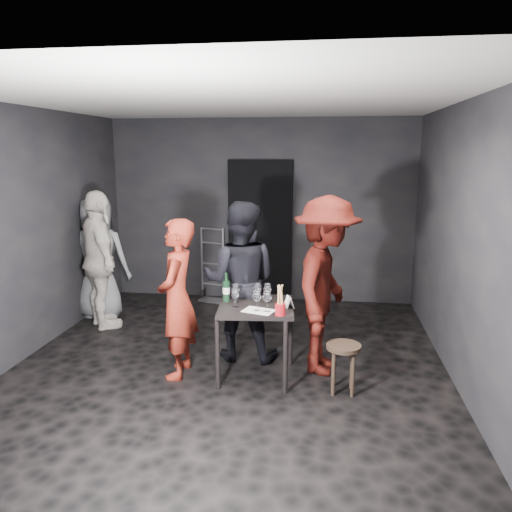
# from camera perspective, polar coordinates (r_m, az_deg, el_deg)

# --- Properties ---
(floor) EXTENTS (4.50, 5.00, 0.02)m
(floor) POSITION_cam_1_polar(r_m,az_deg,el_deg) (5.42, -3.02, -12.32)
(floor) COLOR black
(floor) RESTS_ON ground
(ceiling) EXTENTS (4.50, 5.00, 0.02)m
(ceiling) POSITION_cam_1_polar(r_m,az_deg,el_deg) (4.97, -3.37, 17.40)
(ceiling) COLOR silver
(ceiling) RESTS_ON ground
(wall_back) EXTENTS (4.50, 0.04, 2.70)m
(wall_back) POSITION_cam_1_polar(r_m,az_deg,el_deg) (7.46, 0.55, 5.19)
(wall_back) COLOR black
(wall_back) RESTS_ON ground
(wall_front) EXTENTS (4.50, 0.04, 2.70)m
(wall_front) POSITION_cam_1_polar(r_m,az_deg,el_deg) (2.69, -13.66, -7.42)
(wall_front) COLOR black
(wall_front) RESTS_ON ground
(wall_left) EXTENTS (0.04, 5.00, 2.70)m
(wall_left) POSITION_cam_1_polar(r_m,az_deg,el_deg) (5.88, -25.23, 2.23)
(wall_left) COLOR black
(wall_left) RESTS_ON ground
(wall_right) EXTENTS (0.04, 5.00, 2.70)m
(wall_right) POSITION_cam_1_polar(r_m,az_deg,el_deg) (5.09, 22.52, 1.12)
(wall_right) COLOR black
(wall_right) RESTS_ON ground
(doorway) EXTENTS (0.95, 0.10, 2.10)m
(doorway) POSITION_cam_1_polar(r_m,az_deg,el_deg) (7.45, 0.49, 2.85)
(doorway) COLOR black
(doorway) RESTS_ON ground
(wallbox_upper) EXTENTS (0.12, 0.06, 0.12)m
(wallbox_upper) POSITION_cam_1_polar(r_m,az_deg,el_deg) (7.34, 7.13, 5.77)
(wallbox_upper) COLOR #B7B7B2
(wallbox_upper) RESTS_ON wall_back
(wallbox_lower) EXTENTS (0.10, 0.06, 0.14)m
(wallbox_lower) POSITION_cam_1_polar(r_m,az_deg,el_deg) (7.35, 8.68, 5.34)
(wallbox_lower) COLOR #B7B7B2
(wallbox_lower) RESTS_ON wall_back
(hand_truck) EXTENTS (0.37, 0.32, 1.10)m
(hand_truck) POSITION_cam_1_polar(r_m,az_deg,el_deg) (7.62, -4.98, -3.48)
(hand_truck) COLOR #B2B2B7
(hand_truck) RESTS_ON floor
(tasting_table) EXTENTS (0.72, 0.72, 0.75)m
(tasting_table) POSITION_cam_1_polar(r_m,az_deg,el_deg) (4.93, 0.00, -6.69)
(tasting_table) COLOR black
(tasting_table) RESTS_ON floor
(stool) EXTENTS (0.32, 0.32, 0.47)m
(stool) POSITION_cam_1_polar(r_m,az_deg,el_deg) (4.79, 9.96, -11.09)
(stool) COLOR black
(stool) RESTS_ON floor
(server_red) EXTENTS (0.43, 0.63, 1.69)m
(server_red) POSITION_cam_1_polar(r_m,az_deg,el_deg) (4.98, -9.03, -4.33)
(server_red) COLOR maroon
(server_red) RESTS_ON floor
(woman_black) EXTENTS (0.97, 0.55, 1.96)m
(woman_black) POSITION_cam_1_polar(r_m,az_deg,el_deg) (5.31, -1.82, -1.60)
(woman_black) COLOR black
(woman_black) RESTS_ON floor
(man_maroon) EXTENTS (0.91, 1.50, 2.17)m
(man_maroon) POSITION_cam_1_polar(r_m,az_deg,el_deg) (5.01, 8.04, -1.37)
(man_maroon) COLOR #400E09
(man_maroon) RESTS_ON floor
(bystander_cream) EXTENTS (1.21, 1.29, 2.05)m
(bystander_cream) POSITION_cam_1_polar(r_m,az_deg,el_deg) (6.53, -17.51, 0.79)
(bystander_cream) COLOR white
(bystander_cream) RESTS_ON floor
(bystander_grey) EXTENTS (0.88, 0.48, 1.80)m
(bystander_grey) POSITION_cam_1_polar(r_m,az_deg,el_deg) (6.98, -17.55, 0.42)
(bystander_grey) COLOR gray
(bystander_grey) RESTS_ON floor
(tasting_mat) EXTENTS (0.33, 0.27, 0.00)m
(tasting_mat) POSITION_cam_1_polar(r_m,az_deg,el_deg) (4.71, 0.31, -6.27)
(tasting_mat) COLOR white
(tasting_mat) RESTS_ON tasting_table
(wine_glass_a) EXTENTS (0.09, 0.09, 0.19)m
(wine_glass_a) POSITION_cam_1_polar(r_m,az_deg,el_deg) (4.80, -2.41, -4.75)
(wine_glass_a) COLOR white
(wine_glass_a) RESTS_ON tasting_table
(wine_glass_b) EXTENTS (0.08, 0.08, 0.20)m
(wine_glass_b) POSITION_cam_1_polar(r_m,az_deg,el_deg) (4.96, -2.33, -4.17)
(wine_glass_b) COLOR white
(wine_glass_b) RESTS_ON tasting_table
(wine_glass_c) EXTENTS (0.09, 0.09, 0.19)m
(wine_glass_c) POSITION_cam_1_polar(r_m,az_deg,el_deg) (5.01, 0.18, -4.07)
(wine_glass_c) COLOR white
(wine_glass_c) RESTS_ON tasting_table
(wine_glass_d) EXTENTS (0.10, 0.10, 0.22)m
(wine_glass_d) POSITION_cam_1_polar(r_m,az_deg,el_deg) (4.69, 0.10, -5.03)
(wine_glass_d) COLOR white
(wine_glass_d) RESTS_ON tasting_table
(wine_glass_e) EXTENTS (0.10, 0.10, 0.22)m
(wine_glass_e) POSITION_cam_1_polar(r_m,az_deg,el_deg) (4.66, 1.27, -5.08)
(wine_glass_e) COLOR white
(wine_glass_e) RESTS_ON tasting_table
(wine_glass_f) EXTENTS (0.09, 0.09, 0.21)m
(wine_glass_f) POSITION_cam_1_polar(r_m,az_deg,el_deg) (4.96, 1.30, -4.13)
(wine_glass_f) COLOR white
(wine_glass_f) RESTS_ON tasting_table
(wine_bottle) EXTENTS (0.07, 0.07, 0.29)m
(wine_bottle) POSITION_cam_1_polar(r_m,az_deg,el_deg) (4.99, -3.42, -3.95)
(wine_bottle) COLOR black
(wine_bottle) RESTS_ON tasting_table
(breadstick_cup) EXTENTS (0.10, 0.10, 0.30)m
(breadstick_cup) POSITION_cam_1_polar(r_m,az_deg,el_deg) (4.56, 2.81, -5.12)
(breadstick_cup) COLOR #A41219
(breadstick_cup) RESTS_ON tasting_table
(reserved_card) EXTENTS (0.12, 0.16, 0.11)m
(reserved_card) POSITION_cam_1_polar(r_m,az_deg,el_deg) (4.82, 3.62, -5.24)
(reserved_card) COLOR white
(reserved_card) RESTS_ON tasting_table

